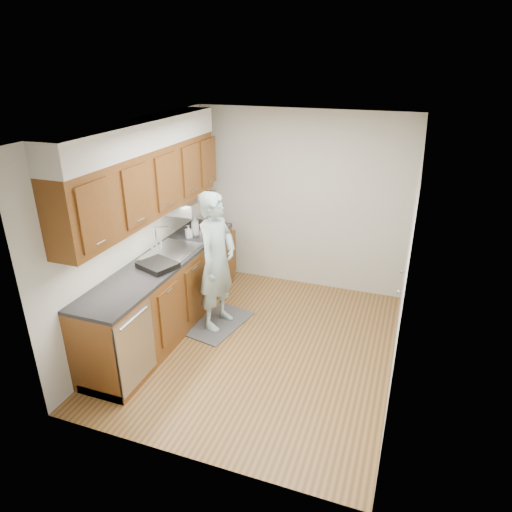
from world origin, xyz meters
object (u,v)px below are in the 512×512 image
at_px(person, 216,253).
at_px(soap_bottle_c, 205,227).
at_px(soap_bottle_a, 195,225).
at_px(soap_bottle_b, 189,231).
at_px(dish_rack, 158,265).
at_px(steel_can, 202,234).

distance_m(person, soap_bottle_c, 0.83).
relative_size(soap_bottle_a, soap_bottle_b, 1.70).
bearing_deg(soap_bottle_c, person, -54.97).
xyz_separation_m(soap_bottle_c, dish_rack, (-0.01, -1.19, -0.04)).
bearing_deg(person, soap_bottle_c, 42.13).
bearing_deg(soap_bottle_a, soap_bottle_c, 66.43).
height_order(soap_bottle_b, dish_rack, soap_bottle_b).
relative_size(person, steel_can, 16.68).
bearing_deg(soap_bottle_a, person, -44.41).
xyz_separation_m(soap_bottle_a, steel_can, (0.12, -0.07, -0.08)).
distance_m(soap_bottle_a, soap_bottle_c, 0.18).
height_order(soap_bottle_b, steel_can, soap_bottle_b).
relative_size(person, soap_bottle_a, 6.81).
height_order(soap_bottle_a, dish_rack, soap_bottle_a).
distance_m(soap_bottle_a, soap_bottle_b, 0.12).
bearing_deg(soap_bottle_a, soap_bottle_b, -115.21).
xyz_separation_m(soap_bottle_b, soap_bottle_c, (0.11, 0.25, -0.01)).
bearing_deg(soap_bottle_c, soap_bottle_b, -114.23).
height_order(person, steel_can, person).
relative_size(person, dish_rack, 4.92).
bearing_deg(steel_can, soap_bottle_a, 150.80).
distance_m(soap_bottle_a, dish_rack, 1.05).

